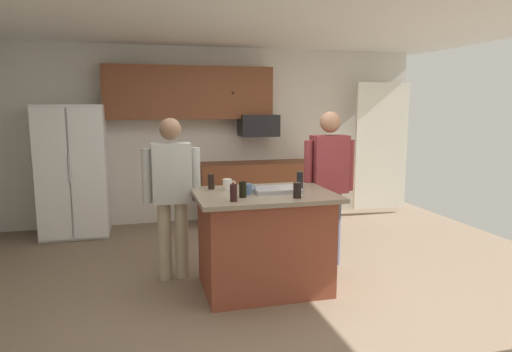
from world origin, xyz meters
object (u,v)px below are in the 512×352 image
Objects in this scene: refrigerator at (74,171)px; glass_short_whisky at (297,190)px; glass_dark_ale at (234,193)px; microwave_over_range at (258,126)px; kitchen_island at (264,240)px; mug_blue_stoneware at (228,184)px; tumbler_amber at (211,182)px; person_guest_right at (329,178)px; glass_pilsner at (243,190)px; glass_stout_tall at (300,180)px; person_guest_left at (172,188)px; mug_ceramic_white at (247,189)px; serving_tray at (277,190)px.

refrigerator reaches higher than glass_short_whisky.
refrigerator is 3.16m from glass_dark_ale.
microwave_over_range is 4.07× the size of glass_short_whisky.
kitchen_island is at bearing 124.56° from glass_short_whisky.
refrigerator is 2.75m from mug_blue_stoneware.
glass_dark_ale is at bearing -81.21° from tumbler_amber.
person_guest_right is 12.08× the size of glass_pilsner.
glass_stout_tall is (0.39, 0.11, 0.55)m from kitchen_island.
glass_short_whisky is (-0.63, -0.75, 0.04)m from person_guest_right.
glass_pilsner is (-0.24, -0.16, 0.53)m from kitchen_island.
person_guest_left is at bearing -28.49° from person_guest_right.
microwave_over_range is 3.03m from glass_dark_ale.
tumbler_amber reaches higher than kitchen_island.
mug_ceramic_white is at bearing -107.21° from microwave_over_range.
refrigerator is at bearing 135.98° from glass_stout_tall.
person_guest_left is 11.19× the size of glass_dark_ale.
microwave_over_range is 3.39× the size of glass_stout_tall.
person_guest_right reaches higher than glass_pilsner.
kitchen_island is 0.71m from glass_dark_ale.
person_guest_right is at bearing -83.83° from microwave_over_range.
refrigerator is at bearing 127.58° from mug_blue_stoneware.
kitchen_island is (-0.62, -2.52, -0.97)m from microwave_over_range.
glass_pilsner is (-0.07, -0.12, 0.02)m from mug_ceramic_white.
person_guest_right is 1.13m from mug_ceramic_white.
mug_blue_stoneware is 1.02× the size of mug_ceramic_white.
mug_ceramic_white is at bearing -51.09° from tumbler_amber.
kitchen_island is 7.80× the size of glass_stout_tall.
refrigerator is 2.26m from person_guest_left.
mug_blue_stoneware is 0.88× the size of tumbler_amber.
person_guest_left reaches higher than serving_tray.
mug_ceramic_white is at bearing -173.25° from serving_tray.
glass_stout_tall is at bearing -95.35° from microwave_over_range.
person_guest_left is at bearing 132.13° from glass_pilsner.
serving_tray is (0.29, 0.03, -0.03)m from mug_ceramic_white.
mug_ceramic_white is at bearing -164.97° from glass_stout_tall.
mug_ceramic_white is (0.64, -0.51, 0.05)m from person_guest_left.
person_guest_right reaches higher than glass_short_whisky.
kitchen_island is 0.68m from glass_stout_tall.
refrigerator is 3.14× the size of microwave_over_range.
glass_pilsner is 0.48m from glass_short_whisky.
glass_stout_tall is at bearing 15.03° from mug_ceramic_white.
kitchen_island is at bearing 33.75° from glass_pilsner.
glass_stout_tall reaches higher than tumbler_amber.
refrigerator reaches higher than glass_pilsner.
microwave_over_range is (2.60, 0.12, 0.57)m from refrigerator.
tumbler_amber is (-1.07, -2.22, -0.44)m from microwave_over_range.
person_guest_left is at bearing 152.93° from serving_tray.
serving_tray is at bearing 6.75° from mug_ceramic_white.
refrigerator is at bearing 129.45° from kitchen_island.
kitchen_island is at bearing 176.70° from serving_tray.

